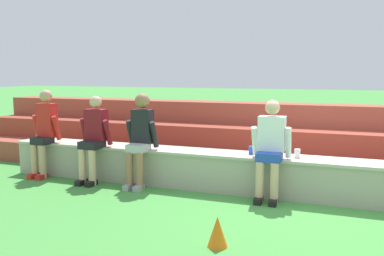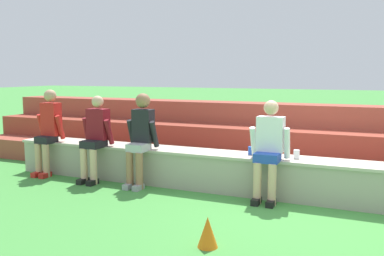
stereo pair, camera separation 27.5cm
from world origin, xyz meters
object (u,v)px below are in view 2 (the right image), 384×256
Objects in this scene: person_center at (141,136)px; water_bottle_mid_right at (43,131)px; plastic_cup_right_end at (251,151)px; person_left_of_center at (95,136)px; plastic_cup_middle at (297,154)px; person_far_left at (48,129)px; person_right_of_center at (269,147)px; sports_cone at (208,232)px.

water_bottle_mid_right is at bearing 171.64° from person_center.
person_left_of_center is at bearing -172.13° from plastic_cup_right_end.
person_center is 2.33m from plastic_cup_middle.
person_left_of_center is 0.96× the size of person_center.
person_left_of_center is at bearing -2.67° from person_far_left.
person_right_of_center reaches higher than sports_cone.
plastic_cup_middle is 0.39× the size of sports_cone.
person_left_of_center is 3.18m from sports_cone.
plastic_cup_middle is (3.13, 0.31, -0.11)m from person_left_of_center.
person_right_of_center is 4.23m from water_bottle_mid_right.
water_bottle_mid_right is 4.57m from sports_cone.
water_bottle_mid_right is 3.89m from plastic_cup_right_end.
plastic_cup_middle is (0.33, 0.25, -0.12)m from person_right_of_center.
sports_cone is at bearing -33.35° from person_left_of_center.
person_center reaches higher than person_left_of_center.
plastic_cup_right_end is at bearing 177.60° from plastic_cup_middle.
person_left_of_center is 2.80m from person_right_of_center.
plastic_cup_middle reaches higher than plastic_cup_right_end.
person_center is 12.07× the size of plastic_cup_right_end.
person_center is 5.35× the size of water_bottle_mid_right.
person_left_of_center reaches higher than plastic_cup_middle.
plastic_cup_right_end is at bearing 93.85° from sports_cone.
plastic_cup_right_end is at bearing 10.45° from person_center.
person_left_of_center is at bearing -178.76° from person_right_of_center.
water_bottle_mid_right is at bearing 152.64° from sports_cone.
person_left_of_center reaches higher than person_right_of_center.
plastic_cup_right_end is 0.38× the size of sports_cone.
sports_cone is (0.14, -2.06, -0.47)m from plastic_cup_right_end.
plastic_cup_middle is (4.54, -0.05, -0.07)m from water_bottle_mid_right.
person_center is at bearing 2.55° from person_left_of_center.
person_center is at bearing -8.36° from water_bottle_mid_right.
plastic_cup_middle is at bearing -0.62° from water_bottle_mid_right.
person_far_left is 4.62× the size of sports_cone.
person_center reaches higher than plastic_cup_middle.
person_far_left reaches higher than sports_cone.
person_right_of_center is (2.80, 0.06, 0.01)m from person_left_of_center.
sports_cone is (4.03, -2.08, -0.53)m from water_bottle_mid_right.
sports_cone is at bearing -26.05° from person_far_left.
person_far_left reaches higher than person_left_of_center.
water_bottle_mid_right is (-2.23, 0.33, -0.09)m from person_center.
person_center is 2.26m from water_bottle_mid_right.
person_right_of_center is 5.14× the size of water_bottle_mid_right.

